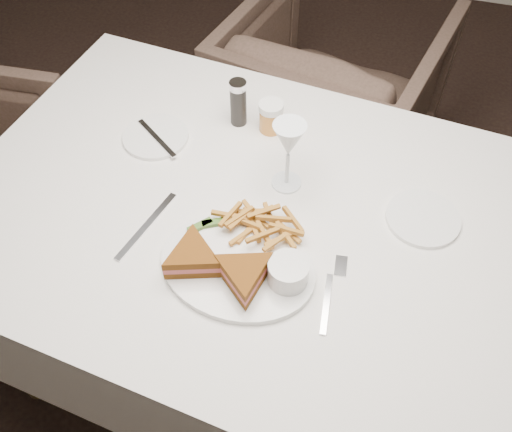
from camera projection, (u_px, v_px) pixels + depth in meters
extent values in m
plane|color=black|center=(288.00, 399.00, 1.75)|extent=(5.00, 5.00, 0.00)
cube|color=silver|center=(261.00, 301.00, 1.53)|extent=(1.46, 1.06, 0.75)
imported|color=#48362C|center=(332.00, 88.00, 2.12)|extent=(0.83, 0.80, 0.73)
ellipsoid|color=white|center=(238.00, 266.00, 1.15)|extent=(0.35, 0.28, 0.01)
cube|color=silver|center=(147.00, 226.00, 1.22)|extent=(0.06, 0.20, 0.00)
cylinder|color=white|center=(156.00, 137.00, 1.39)|extent=(0.16, 0.16, 0.01)
cylinder|color=white|center=(423.00, 218.00, 1.23)|extent=(0.16, 0.16, 0.01)
cylinder|color=black|center=(238.00, 103.00, 1.38)|extent=(0.04, 0.04, 0.12)
cylinder|color=#C3782E|center=(271.00, 117.00, 1.38)|extent=(0.06, 0.06, 0.08)
cube|color=#3C6122|center=(215.00, 223.00, 1.20)|extent=(0.06, 0.04, 0.01)
cube|color=#3C6122|center=(200.00, 226.00, 1.19)|extent=(0.05, 0.05, 0.01)
cylinder|color=white|center=(288.00, 272.00, 1.10)|extent=(0.08, 0.08, 0.05)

